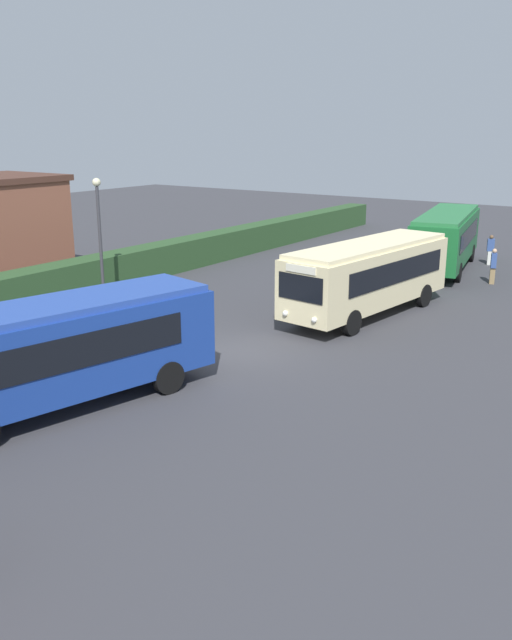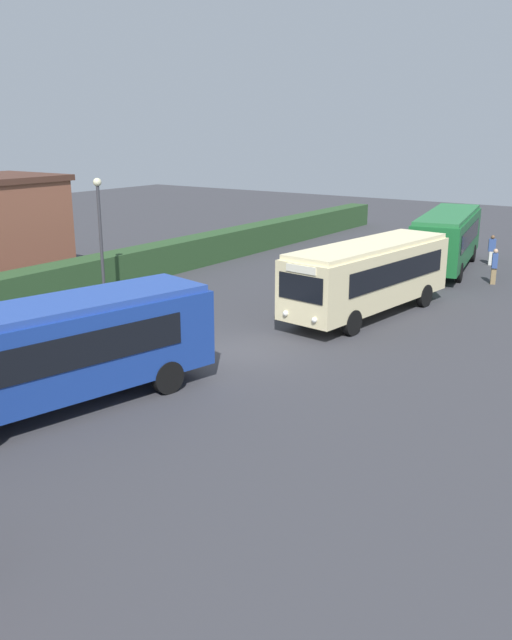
{
  "view_description": "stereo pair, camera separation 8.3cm",
  "coord_description": "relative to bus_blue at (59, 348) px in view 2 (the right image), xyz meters",
  "views": [
    {
      "loc": [
        -18.13,
        -13.11,
        7.61
      ],
      "look_at": [
        0.19,
        -0.53,
        1.24
      ],
      "focal_mm": 37.74,
      "sensor_mm": 36.0,
      "label": 1
    },
    {
      "loc": [
        -18.08,
        -13.18,
        7.61
      ],
      "look_at": [
        0.19,
        -0.53,
        1.24
      ],
      "focal_mm": 37.74,
      "sensor_mm": 36.0,
      "label": 2
    }
  ],
  "objects": [
    {
      "name": "ground_plane",
      "position": [
        6.71,
        -1.31,
        -1.77
      ],
      "size": [
        104.52,
        104.52,
        0.0
      ],
      "primitive_type": "plane",
      "color": "#38383D"
    },
    {
      "name": "bus_blue",
      "position": [
        0.0,
        0.0,
        0.0
      ],
      "size": [
        9.39,
        4.4,
        3.06
      ],
      "rotation": [
        0.0,
        0.0,
        -0.22
      ],
      "color": "navy",
      "rests_on": "ground_plane"
    },
    {
      "name": "bus_cream",
      "position": [
        13.75,
        -2.79,
        0.0
      ],
      "size": [
        9.48,
        3.54,
        3.06
      ],
      "rotation": [
        0.0,
        0.0,
        3.02
      ],
      "color": "beige",
      "rests_on": "ground_plane"
    },
    {
      "name": "bus_green",
      "position": [
        24.85,
        -2.22,
        0.06
      ],
      "size": [
        9.98,
        4.28,
        3.16
      ],
      "rotation": [
        0.0,
        0.0,
        0.19
      ],
      "color": "#19602D",
      "rests_on": "ground_plane"
    },
    {
      "name": "person_left",
      "position": [
        22.69,
        -5.47,
        -0.81
      ],
      "size": [
        0.45,
        0.37,
        1.8
      ],
      "rotation": [
        0.0,
        0.0,
        1.91
      ],
      "color": "olive",
      "rests_on": "ground_plane"
    },
    {
      "name": "person_center",
      "position": [
        23.84,
        0.29,
        -0.81
      ],
      "size": [
        0.46,
        0.53,
        1.82
      ],
      "rotation": [
        0.0,
        0.0,
        0.53
      ],
      "color": "olive",
      "rests_on": "ground_plane"
    },
    {
      "name": "person_right",
      "position": [
        27.6,
        -3.93,
        -0.86
      ],
      "size": [
        0.38,
        0.45,
        1.72
      ],
      "rotation": [
        0.0,
        0.0,
        0.37
      ],
      "color": "silver",
      "rests_on": "ground_plane"
    },
    {
      "name": "hedge_row",
      "position": [
        6.71,
        9.97,
        -0.95
      ],
      "size": [
        64.26,
        1.47,
        1.63
      ],
      "primitive_type": "cube",
      "color": "#2A4A27",
      "rests_on": "ground_plane"
    },
    {
      "name": "traffic_cone",
      "position": [
        23.52,
        5.67,
        -1.47
      ],
      "size": [
        0.36,
        0.36,
        0.6
      ],
      "primitive_type": "cone",
      "color": "orange",
      "rests_on": "ground_plane"
    },
    {
      "name": "lamppost",
      "position": [
        8.76,
        7.7,
        1.7
      ],
      "size": [
        0.36,
        0.36,
        5.55
      ],
      "color": "#38383D",
      "rests_on": "ground_plane"
    }
  ]
}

